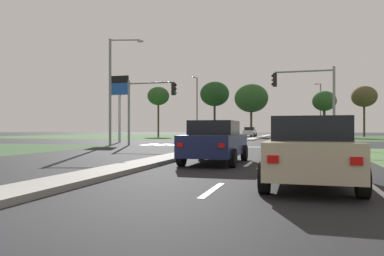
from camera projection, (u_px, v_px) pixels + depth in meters
The scene contains 31 objects.
ground_plane at pixel (238, 143), 33.40m from camera, with size 200.00×200.00×0.00m, color black.
grass_verge_far_left at pixel (113, 136), 63.98m from camera, with size 35.00×35.00×0.01m, color #385B2D.
median_island_near at pixel (165, 159), 15.14m from camera, with size 1.20×22.00×0.14m, color gray.
median_island_far at pixel (263, 137), 57.44m from camera, with size 1.20×36.00×0.14m, color #ADA89E.
lane_dash_near at pixel (212, 190), 7.79m from camera, with size 0.14×2.00×0.01m, color silver.
lane_dash_second at pixel (249, 164), 13.56m from camera, with size 0.14×2.00×0.01m, color silver.
lane_dash_third at pixel (263, 153), 19.32m from camera, with size 0.14×2.00×0.01m, color silver.
lane_dash_fourth at pixel (271, 148), 25.09m from camera, with size 0.14×2.00×0.01m, color silver.
edge_line_right at pixel (341, 162), 14.21m from camera, with size 0.14×24.00×0.01m, color silver.
stop_bar_near at pixel (276, 147), 25.63m from camera, with size 6.40×0.50×0.01m, color silver.
crosswalk_bar_near at pixel (150, 145), 30.17m from camera, with size 0.70×2.80×0.01m, color silver.
crosswalk_bar_second at pixel (163, 145), 29.85m from camera, with size 0.70×2.80×0.01m, color silver.
crosswalk_bar_third at pixel (176, 145), 29.53m from camera, with size 0.70×2.80×0.01m, color silver.
crosswalk_bar_fourth at pixel (190, 145), 29.22m from camera, with size 0.70×2.80×0.01m, color silver.
crosswalk_bar_fifth at pixel (204, 145), 28.90m from camera, with size 0.70×2.80×0.01m, color silver.
crosswalk_bar_sixth at pixel (219, 145), 28.58m from camera, with size 0.70×2.80×0.01m, color silver.
crosswalk_bar_seventh at pixel (233, 146), 28.27m from camera, with size 0.70×2.80×0.01m, color silver.
car_white_near at pixel (250, 132), 60.87m from camera, with size 1.96×4.53×1.57m.
car_beige_second at pixel (310, 151), 8.44m from camera, with size 2.03×4.35×1.57m.
car_navy_third at pixel (215, 142), 13.87m from camera, with size 2.02×4.40×1.60m.
traffic_signal_near_left at pixel (147, 100), 28.74m from camera, with size 4.08×0.32×5.11m.
traffic_signal_near_right at pixel (310, 93), 25.39m from camera, with size 4.26×0.32×5.53m.
street_lamp_second at pixel (113, 85), 29.00m from camera, with size 2.71×0.82×8.37m.
street_lamp_third at pixel (197, 104), 53.89m from camera, with size 0.56×2.16×8.81m.
street_lamp_fourth at pixel (320, 107), 62.08m from camera, with size 1.15×1.70×8.89m.
fuel_price_totem at pixel (120, 94), 35.11m from camera, with size 1.80×0.24×6.33m.
treeline_near at pixel (158, 96), 64.14m from camera, with size 3.79×3.79×8.62m.
treeline_second at pixel (215, 94), 66.58m from camera, with size 5.24×5.24×9.83m.
treeline_third at pixel (251, 98), 60.89m from camera, with size 5.53×5.53×8.70m.
treeline_fourth at pixel (324, 101), 57.60m from camera, with size 3.68×3.68×7.21m.
treeline_fifth at pixel (364, 97), 59.82m from camera, with size 4.00×4.00×8.24m.
Camera 1 is at (5.23, -3.25, 1.30)m, focal length 34.56 mm.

